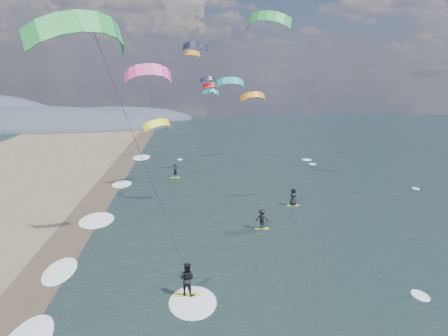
{
  "coord_description": "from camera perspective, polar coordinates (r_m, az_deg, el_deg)",
  "views": [
    {
      "loc": [
        -2.86,
        -15.05,
        12.14
      ],
      "look_at": [
        -1.0,
        12.0,
        7.0
      ],
      "focal_mm": 40.0,
      "sensor_mm": 36.0,
      "label": 1
    }
  ],
  "objects": [
    {
      "name": "wet_sand_strip",
      "position": [
        29.3,
        -22.47,
        -14.6
      ],
      "size": [
        3.0,
        240.0,
        0.0
      ],
      "primitive_type": "cube",
      "color": "#382D23",
      "rests_on": "ground"
    },
    {
      "name": "coastal_hills",
      "position": [
        130.45,
        -22.76,
        4.56
      ],
      "size": [
        80.0,
        41.0,
        15.0
      ],
      "color": "#3D4756",
      "rests_on": "ground"
    },
    {
      "name": "kitesurfer_near_b",
      "position": [
        21.89,
        -10.99,
        5.04
      ],
      "size": [
        7.27,
        9.25,
        15.04
      ],
      "color": "#BACA23",
      "rests_on": "ground"
    },
    {
      "name": "far_kitesurfers",
      "position": [
        45.54,
        3.17,
        -3.68
      ],
      "size": [
        12.45,
        21.19,
        1.64
      ],
      "color": "#BACA23",
      "rests_on": "ground"
    },
    {
      "name": "bg_kite_field",
      "position": [
        68.5,
        -1.35,
        10.58
      ],
      "size": [
        15.72,
        75.01,
        10.88
      ],
      "color": "orange",
      "rests_on": "ground"
    },
    {
      "name": "shoreline_surf",
      "position": [
        33.15,
        -17.85,
        -11.29
      ],
      "size": [
        2.4,
        79.4,
        0.11
      ],
      "color": "white",
      "rests_on": "ground"
    }
  ]
}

